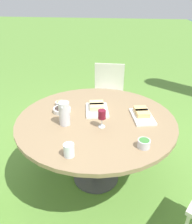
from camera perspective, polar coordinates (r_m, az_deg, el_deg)
name	(u,v)px	position (r m, az deg, el deg)	size (l,w,h in m)	color
ground_plane	(96,177)	(2.51, 0.00, -16.52)	(40.00, 40.00, 0.00)	#5B8C38
dining_table	(96,125)	(2.10, 0.00, -3.52)	(1.49, 1.49, 0.75)	#4C4C51
chair_near_left	(108,90)	(3.28, 3.24, 5.82)	(0.43, 0.45, 0.89)	beige
water_pitcher	(64,113)	(1.92, -8.29, -0.39)	(0.10, 0.10, 0.21)	silver
wine_glass	(102,115)	(1.86, 1.56, -0.85)	(0.07, 0.07, 0.16)	silver
platter_bread_main	(97,108)	(2.18, 0.22, 1.10)	(0.35, 0.28, 0.07)	white
platter_charcuterie	(142,114)	(2.11, 11.91, -0.55)	(0.36, 0.26, 0.06)	white
bowl_fries	(60,103)	(2.32, -9.34, 2.31)	(0.10, 0.10, 0.04)	silver
bowl_salad	(144,143)	(1.69, 12.41, -7.96)	(0.10, 0.10, 0.06)	silver
bowl_olives	(62,110)	(2.17, -8.88, 0.58)	(0.17, 0.17, 0.04)	white
cup_water_near	(69,150)	(1.58, -7.07, -9.84)	(0.08, 0.08, 0.10)	silver
handbag	(34,122)	(3.33, -15.79, -2.48)	(0.30, 0.14, 0.37)	maroon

